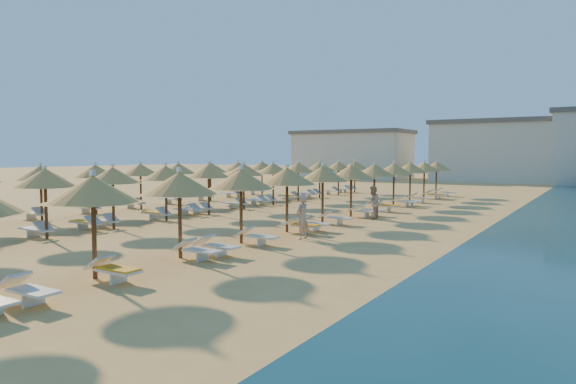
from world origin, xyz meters
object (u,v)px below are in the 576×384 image
Objects in this scene: parasol_row_west at (227,171)px; parasol_row_east at (338,174)px; beachgoer_a at (302,217)px; beachgoer_b at (373,202)px.

parasol_row_east is at bearing 0.00° from parasol_row_west.
beachgoer_a is (8.35, -5.92, -1.44)m from parasol_row_west.
parasol_row_west is at bearing -122.19° from beachgoer_a.
parasol_row_east is 22.25× the size of beachgoer_b.
beachgoer_a is (0.05, -7.09, 0.01)m from beachgoer_b.
beachgoer_a is at bearing -35.33° from parasol_row_west.
parasol_row_east is 22.02× the size of beachgoer_a.
beachgoer_a is at bearing -8.51° from beachgoer_b.
parasol_row_east is 6.92m from parasol_row_west.
parasol_row_west is (-6.92, 0.00, 0.00)m from parasol_row_east.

